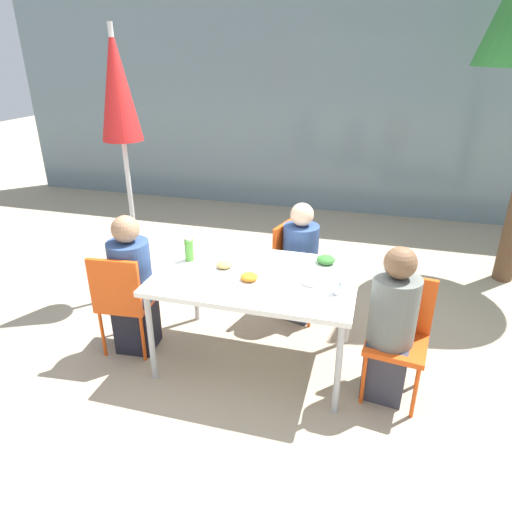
{
  "coord_description": "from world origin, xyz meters",
  "views": [
    {
      "loc": [
        0.8,
        -2.89,
        2.27
      ],
      "look_at": [
        0.0,
        0.0,
        0.91
      ],
      "focal_mm": 32.0,
      "sensor_mm": 36.0,
      "label": 1
    }
  ],
  "objects_px": {
    "chair_right": "(399,328)",
    "person_right": "(391,328)",
    "drinking_cup": "(337,287)",
    "person_far": "(300,265)",
    "chair_left": "(123,297)",
    "closed_umbrella": "(119,99)",
    "bottle": "(189,249)",
    "chair_far": "(294,262)",
    "person_left": "(133,288)",
    "salad_bowl": "(311,280)"
  },
  "relations": [
    {
      "from": "chair_right",
      "to": "chair_far",
      "type": "bearing_deg",
      "value": -35.82
    },
    {
      "from": "person_left",
      "to": "chair_right",
      "type": "distance_m",
      "value": 2.04
    },
    {
      "from": "drinking_cup",
      "to": "salad_bowl",
      "type": "height_order",
      "value": "drinking_cup"
    },
    {
      "from": "chair_far",
      "to": "drinking_cup",
      "type": "bearing_deg",
      "value": 41.81
    },
    {
      "from": "chair_right",
      "to": "person_right",
      "type": "bearing_deg",
      "value": 58.04
    },
    {
      "from": "person_right",
      "to": "person_far",
      "type": "distance_m",
      "value": 1.17
    },
    {
      "from": "chair_far",
      "to": "drinking_cup",
      "type": "xyz_separation_m",
      "value": [
        0.47,
        -0.94,
        0.3
      ]
    },
    {
      "from": "chair_left",
      "to": "closed_umbrella",
      "type": "bearing_deg",
      "value": 107.91
    },
    {
      "from": "person_right",
      "to": "drinking_cup",
      "type": "height_order",
      "value": "person_right"
    },
    {
      "from": "chair_right",
      "to": "person_far",
      "type": "distance_m",
      "value": 1.16
    },
    {
      "from": "drinking_cup",
      "to": "salad_bowl",
      "type": "bearing_deg",
      "value": 149.88
    },
    {
      "from": "person_far",
      "to": "salad_bowl",
      "type": "distance_m",
      "value": 0.83
    },
    {
      "from": "bottle",
      "to": "salad_bowl",
      "type": "bearing_deg",
      "value": -7.37
    },
    {
      "from": "person_far",
      "to": "bottle",
      "type": "xyz_separation_m",
      "value": [
        -0.77,
        -0.63,
        0.33
      ]
    },
    {
      "from": "chair_left",
      "to": "chair_right",
      "type": "bearing_deg",
      "value": -2.21
    },
    {
      "from": "drinking_cup",
      "to": "person_far",
      "type": "bearing_deg",
      "value": 114.89
    },
    {
      "from": "chair_right",
      "to": "drinking_cup",
      "type": "distance_m",
      "value": 0.54
    },
    {
      "from": "bottle",
      "to": "chair_left",
      "type": "bearing_deg",
      "value": -148.35
    },
    {
      "from": "person_right",
      "to": "person_left",
      "type": "bearing_deg",
      "value": 6.57
    },
    {
      "from": "closed_umbrella",
      "to": "chair_left",
      "type": "bearing_deg",
      "value": -66.68
    },
    {
      "from": "person_far",
      "to": "salad_bowl",
      "type": "bearing_deg",
      "value": 31.03
    },
    {
      "from": "drinking_cup",
      "to": "closed_umbrella",
      "type": "bearing_deg",
      "value": 156.46
    },
    {
      "from": "person_left",
      "to": "chair_right",
      "type": "xyz_separation_m",
      "value": [
        2.04,
        0.03,
        -0.04
      ]
    },
    {
      "from": "chair_far",
      "to": "closed_umbrella",
      "type": "height_order",
      "value": "closed_umbrella"
    },
    {
      "from": "person_left",
      "to": "person_far",
      "type": "height_order",
      "value": "person_left"
    },
    {
      "from": "person_far",
      "to": "drinking_cup",
      "type": "distance_m",
      "value": 1.0
    },
    {
      "from": "person_left",
      "to": "chair_right",
      "type": "bearing_deg",
      "value": -4.52
    },
    {
      "from": "person_right",
      "to": "salad_bowl",
      "type": "relative_size",
      "value": 8.0
    },
    {
      "from": "chair_far",
      "to": "salad_bowl",
      "type": "relative_size",
      "value": 6.09
    },
    {
      "from": "chair_right",
      "to": "closed_umbrella",
      "type": "height_order",
      "value": "closed_umbrella"
    },
    {
      "from": "person_left",
      "to": "bottle",
      "type": "distance_m",
      "value": 0.55
    },
    {
      "from": "person_left",
      "to": "chair_far",
      "type": "bearing_deg",
      "value": 33.19
    },
    {
      "from": "chair_left",
      "to": "person_right",
      "type": "xyz_separation_m",
      "value": [
        2.02,
        0.04,
        0.04
      ]
    },
    {
      "from": "chair_left",
      "to": "chair_far",
      "type": "xyz_separation_m",
      "value": [
        1.17,
        0.98,
        0.0
      ]
    },
    {
      "from": "person_left",
      "to": "person_far",
      "type": "distance_m",
      "value": 1.45
    },
    {
      "from": "closed_umbrella",
      "to": "drinking_cup",
      "type": "distance_m",
      "value": 2.47
    },
    {
      "from": "person_right",
      "to": "closed_umbrella",
      "type": "height_order",
      "value": "closed_umbrella"
    },
    {
      "from": "chair_far",
      "to": "drinking_cup",
      "type": "height_order",
      "value": "chair_far"
    },
    {
      "from": "person_left",
      "to": "bottle",
      "type": "relative_size",
      "value": 6.05
    },
    {
      "from": "chair_far",
      "to": "chair_left",
      "type": "bearing_deg",
      "value": -34.57
    },
    {
      "from": "person_right",
      "to": "person_far",
      "type": "bearing_deg",
      "value": -40.13
    },
    {
      "from": "person_far",
      "to": "bottle",
      "type": "relative_size",
      "value": 5.75
    },
    {
      "from": "bottle",
      "to": "chair_right",
      "type": "bearing_deg",
      "value": -5.91
    },
    {
      "from": "chair_left",
      "to": "salad_bowl",
      "type": "relative_size",
      "value": 6.09
    },
    {
      "from": "closed_umbrella",
      "to": "bottle",
      "type": "xyz_separation_m",
      "value": [
        0.86,
        -0.65,
        -1.03
      ]
    },
    {
      "from": "chair_left",
      "to": "bottle",
      "type": "relative_size",
      "value": 4.57
    },
    {
      "from": "salad_bowl",
      "to": "chair_right",
      "type": "bearing_deg",
      "value": -3.63
    },
    {
      "from": "chair_left",
      "to": "closed_umbrella",
      "type": "xyz_separation_m",
      "value": [
        -0.4,
        0.93,
        1.37
      ]
    },
    {
      "from": "drinking_cup",
      "to": "salad_bowl",
      "type": "relative_size",
      "value": 0.7
    },
    {
      "from": "person_right",
      "to": "chair_far",
      "type": "bearing_deg",
      "value": -40.08
    }
  ]
}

